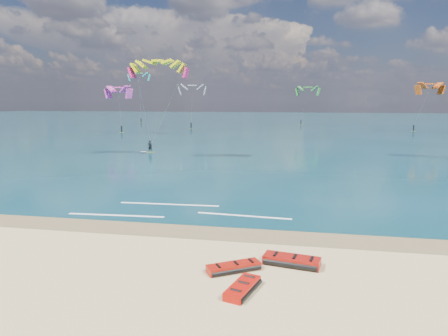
# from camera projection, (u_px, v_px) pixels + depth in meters

# --- Properties ---
(ground) EXTENTS (320.00, 320.00, 0.00)m
(ground) POSITION_uv_depth(u_px,v_px,m) (238.00, 149.00, 58.08)
(ground) COLOR tan
(ground) RESTS_ON ground
(wet_sand_strip) EXTENTS (320.00, 2.40, 0.01)m
(wet_sand_strip) POSITION_uv_depth(u_px,v_px,m) (143.00, 228.00, 22.20)
(wet_sand_strip) COLOR brown
(wet_sand_strip) RESTS_ON ground
(sea) EXTENTS (320.00, 200.00, 0.04)m
(sea) POSITION_uv_depth(u_px,v_px,m) (269.00, 123.00, 120.13)
(sea) COLOR #0B363C
(sea) RESTS_ON ground
(packed_kite_left) EXTENTS (2.62, 2.13, 0.36)m
(packed_kite_left) POSITION_uv_depth(u_px,v_px,m) (234.00, 271.00, 16.73)
(packed_kite_left) COLOR #A91509
(packed_kite_left) RESTS_ON ground
(packed_kite_mid) EXTENTS (2.83, 1.70, 0.45)m
(packed_kite_mid) POSITION_uv_depth(u_px,v_px,m) (292.00, 265.00, 17.32)
(packed_kite_mid) COLOR #A1120B
(packed_kite_mid) RESTS_ON ground
(packed_kite_right) EXTENTS (1.60, 2.34, 0.38)m
(packed_kite_right) POSITION_uv_depth(u_px,v_px,m) (242.00, 292.00, 14.88)
(packed_kite_right) COLOR red
(packed_kite_right) RESTS_ON ground
(kitesurfer_main) EXTENTS (9.56, 7.69, 12.75)m
(kitesurfer_main) POSITION_uv_depth(u_px,v_px,m) (154.00, 104.00, 49.29)
(kitesurfer_main) COLOR yellow
(kitesurfer_main) RESTS_ON sea
(shoreline_foam) EXTENTS (13.77, 3.63, 0.01)m
(shoreline_foam) POSITION_uv_depth(u_px,v_px,m) (175.00, 211.00, 25.50)
(shoreline_foam) COLOR white
(shoreline_foam) RESTS_ON ground
(distant_kites) EXTENTS (78.38, 37.50, 14.45)m
(distant_kites) POSITION_uv_depth(u_px,v_px,m) (227.00, 105.00, 97.83)
(distant_kites) COLOR #CD4C12
(distant_kites) RESTS_ON ground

